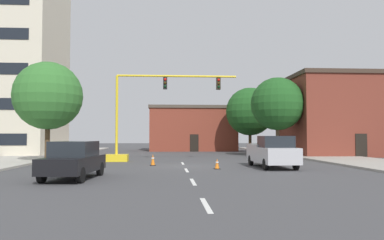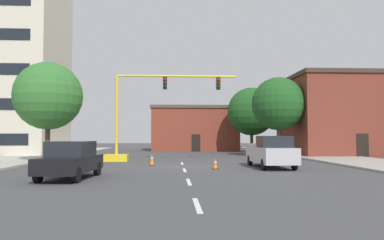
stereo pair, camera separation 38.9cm
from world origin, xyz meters
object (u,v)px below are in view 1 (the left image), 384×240
object	(u,v)px
tree_right_far	(250,112)
pickup_truck_silver	(272,152)
tree_right_mid	(277,104)
traffic_cone_roadside_b	(153,160)
tree_left_near	(48,96)
sedan_black_near_left	(74,160)
traffic_cone_roadside_a	(217,164)
traffic_signal_gantry	(135,132)

from	to	relation	value
tree_right_far	pickup_truck_silver	bearing A→B (deg)	-98.90
tree_right_mid	traffic_cone_roadside_b	size ratio (longest dim) A/B	9.73
tree_left_near	sedan_black_near_left	world-z (taller)	tree_left_near
tree_right_mid	traffic_cone_roadside_a	world-z (taller)	tree_right_mid
pickup_truck_silver	sedan_black_near_left	world-z (taller)	pickup_truck_silver
traffic_cone_roadside_a	pickup_truck_silver	bearing A→B (deg)	12.96
tree_right_mid	sedan_black_near_left	xyz separation A→B (m)	(-14.86, -17.66, -4.17)
tree_right_far	pickup_truck_silver	size ratio (longest dim) A/B	1.44
tree_left_near	traffic_cone_roadside_a	world-z (taller)	tree_left_near
tree_left_near	traffic_signal_gantry	bearing A→B (deg)	13.70
pickup_truck_silver	traffic_cone_roadside_a	bearing A→B (deg)	-167.04
pickup_truck_silver	tree_right_far	bearing A→B (deg)	81.10
traffic_signal_gantry	traffic_cone_roadside_a	xyz separation A→B (m)	(5.55, -7.29, -2.01)
tree_left_near	traffic_cone_roadside_b	bearing A→B (deg)	-19.67
tree_left_near	traffic_cone_roadside_a	xyz separation A→B (m)	(11.77, -5.77, -4.63)
tree_left_near	traffic_cone_roadside_b	size ratio (longest dim) A/B	9.53
traffic_signal_gantry	traffic_cone_roadside_b	distance (m)	4.99
traffic_signal_gantry	pickup_truck_silver	distance (m)	11.27
traffic_signal_gantry	tree_right_far	world-z (taller)	tree_right_far
tree_right_far	tree_left_near	bearing A→B (deg)	-138.77
tree_right_far	traffic_cone_roadside_a	distance (m)	23.67
tree_right_far	sedan_black_near_left	bearing A→B (deg)	-117.89
traffic_cone_roadside_a	tree_right_far	bearing A→B (deg)	72.64
tree_right_far	traffic_cone_roadside_b	distance (m)	22.52
tree_right_mid	pickup_truck_silver	size ratio (longest dim) A/B	1.40
sedan_black_near_left	traffic_cone_roadside_b	world-z (taller)	sedan_black_near_left
tree_right_mid	traffic_cone_roadside_b	world-z (taller)	tree_right_mid
traffic_signal_gantry	sedan_black_near_left	world-z (taller)	traffic_signal_gantry
traffic_cone_roadside_b	tree_right_far	bearing A→B (deg)	60.46
tree_left_near	sedan_black_near_left	distance (m)	12.11
pickup_truck_silver	tree_right_mid	bearing A→B (deg)	71.83
traffic_signal_gantry	pickup_truck_silver	world-z (taller)	traffic_signal_gantry
tree_right_far	traffic_cone_roadside_b	bearing A→B (deg)	-119.54
pickup_truck_silver	sedan_black_near_left	size ratio (longest dim) A/B	1.17
tree_right_far	traffic_cone_roadside_a	bearing A→B (deg)	-107.36
tree_right_far	tree_left_near	world-z (taller)	tree_right_far
sedan_black_near_left	pickup_truck_silver	bearing A→B (deg)	27.01
tree_left_near	tree_right_mid	bearing A→B (deg)	20.33
traffic_cone_roadside_b	traffic_cone_roadside_a	bearing A→B (deg)	-37.01
tree_right_mid	traffic_cone_roadside_a	xyz separation A→B (m)	(-7.56, -12.94, -4.75)
sedan_black_near_left	tree_left_near	bearing A→B (deg)	113.09
tree_right_far	tree_left_near	distance (m)	24.87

